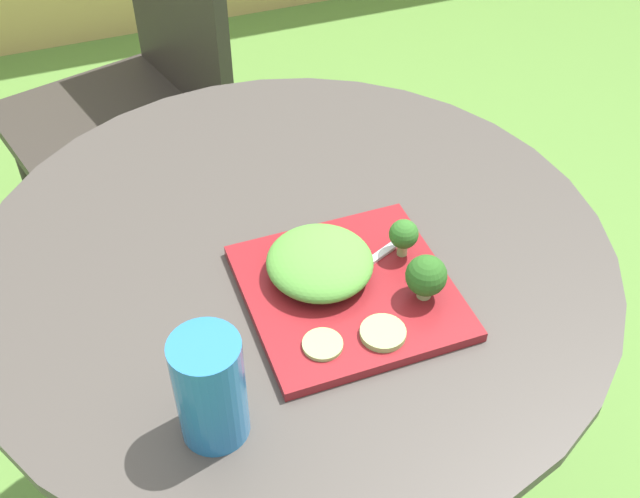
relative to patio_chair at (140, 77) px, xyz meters
name	(u,v)px	position (x,y,z in m)	size (l,w,h in m)	color
patio_table	(298,383)	(0.07, -0.88, -0.06)	(0.85, 0.85, 0.75)	#423D38
patio_chair	(140,77)	(0.00, 0.00, 0.00)	(0.54, 0.54, 0.90)	#332D28
salad_plate	(349,292)	(0.11, -0.99, 0.24)	(0.25, 0.25, 0.01)	maroon
drinking_glass	(211,393)	(-0.10, -1.12, 0.29)	(0.07, 0.07, 0.14)	#236BA8
fork	(363,266)	(0.14, -0.96, 0.24)	(0.15, 0.08, 0.00)	silver
lettuce_mound	(320,262)	(0.08, -0.95, 0.26)	(0.13, 0.14, 0.04)	#519338
broccoli_floret_0	(426,276)	(0.19, -1.03, 0.28)	(0.05, 0.05, 0.06)	#99B770
broccoli_floret_1	(404,235)	(0.19, -0.95, 0.28)	(0.04, 0.04, 0.05)	#99B770
cucumber_slice_0	(383,333)	(0.11, -1.07, 0.25)	(0.05, 0.05, 0.01)	#8EB766
cucumber_slice_1	(323,344)	(0.04, -1.06, 0.24)	(0.05, 0.05, 0.01)	#8EB766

